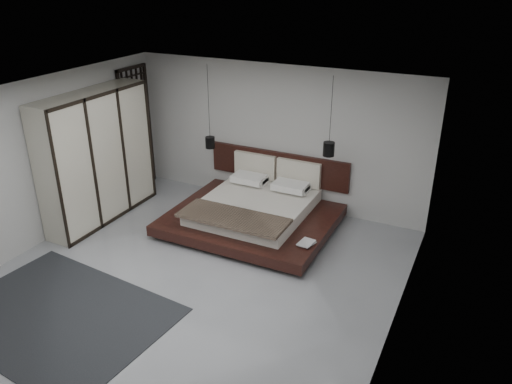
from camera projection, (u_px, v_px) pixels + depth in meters
The scene contains 14 objects.
floor at pixel (197, 275), 7.83m from camera, with size 6.00×6.00×0.00m, color #96999E.
ceiling at pixel (187, 99), 6.67m from camera, with size 6.00×6.00×0.00m, color white.
wall_back at pixel (276, 136), 9.71m from camera, with size 6.00×6.00×0.00m, color #B3B3B1.
wall_front at pixel (24, 310), 4.79m from camera, with size 6.00×6.00×0.00m, color #B3B3B1.
wall_left at pixel (43, 162), 8.45m from camera, with size 6.00×6.00×0.00m, color #B3B3B1.
wall_right at pixel (402, 239), 6.05m from camera, with size 6.00×6.00×0.00m, color #B3B3B1.
lattice_screen at pixel (137, 129), 10.48m from camera, with size 0.05×0.90×2.60m, color black.
bed at pixel (255, 210), 9.23m from camera, with size 2.92×2.45×1.10m.
book_lower at pixel (302, 242), 8.21m from camera, with size 0.20×0.27×0.03m, color #99724C.
book_upper at pixel (300, 241), 8.18m from camera, with size 0.22×0.30×0.02m, color #99724C.
pendant_left at pixel (210, 142), 9.68m from camera, with size 0.18×0.18×1.61m.
pendant_right at pixel (329, 149), 8.63m from camera, with size 0.20×0.20×1.39m.
wardrobe at pixel (97, 157), 9.18m from camera, with size 0.59×2.48×2.43m.
rug at pixel (58, 315), 6.91m from camera, with size 3.03×2.16×0.01m, color black.
Camera 1 is at (3.72, -5.52, 4.41)m, focal length 35.00 mm.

